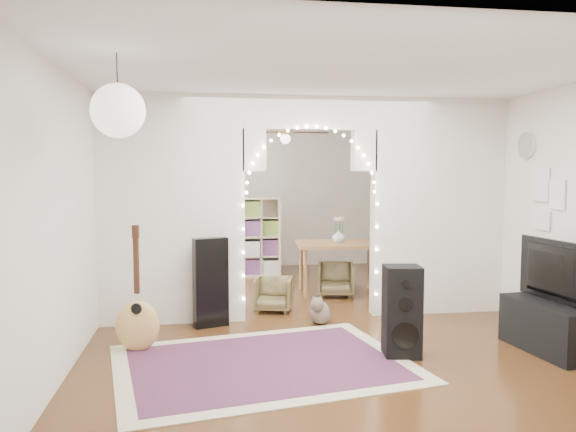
{
  "coord_description": "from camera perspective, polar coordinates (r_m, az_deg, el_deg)",
  "views": [
    {
      "loc": [
        -1.29,
        -6.72,
        1.81
      ],
      "look_at": [
        -0.22,
        0.3,
        1.23
      ],
      "focal_mm": 35.0,
      "sensor_mm": 36.0,
      "label": 1
    }
  ],
  "objects": [
    {
      "name": "floor",
      "position": [
        7.08,
        2.16,
        -10.16
      ],
      "size": [
        7.5,
        7.5,
        0.0
      ],
      "primitive_type": "plane",
      "color": "black",
      "rests_on": "ground"
    },
    {
      "name": "ceiling",
      "position": [
        6.9,
        2.23,
        12.07
      ],
      "size": [
        5.0,
        7.5,
        0.02
      ],
      "primitive_type": "cube",
      "color": "white",
      "rests_on": "wall_back"
    },
    {
      "name": "wall_back",
      "position": [
        10.56,
        -1.66,
        2.18
      ],
      "size": [
        5.0,
        0.02,
        2.7
      ],
      "primitive_type": "cube",
      "color": "silver",
      "rests_on": "floor"
    },
    {
      "name": "wall_front",
      "position": [
        3.27,
        14.74,
        -3.63
      ],
      "size": [
        5.0,
        0.02,
        2.7
      ],
      "primitive_type": "cube",
      "color": "silver",
      "rests_on": "floor"
    },
    {
      "name": "wall_left",
      "position": [
        6.84,
        -18.84,
        0.55
      ],
      "size": [
        0.02,
        7.5,
        2.7
      ],
      "primitive_type": "cube",
      "color": "silver",
      "rests_on": "floor"
    },
    {
      "name": "wall_right",
      "position": [
        7.73,
        20.72,
        0.95
      ],
      "size": [
        0.02,
        7.5,
        2.7
      ],
      "primitive_type": "cube",
      "color": "silver",
      "rests_on": "floor"
    },
    {
      "name": "divider_wall",
      "position": [
        6.85,
        2.2,
        1.44
      ],
      "size": [
        5.0,
        0.2,
        2.7
      ],
      "color": "silver",
      "rests_on": "floor"
    },
    {
      "name": "fairy_lights",
      "position": [
        6.72,
        2.41,
        2.44
      ],
      "size": [
        1.64,
        0.04,
        1.6
      ],
      "primitive_type": null,
      "color": "#FFEABF",
      "rests_on": "divider_wall"
    },
    {
      "name": "window",
      "position": [
        8.6,
        -16.57,
        2.41
      ],
      "size": [
        0.04,
        1.2,
        1.4
      ],
      "primitive_type": "cube",
      "color": "white",
      "rests_on": "wall_left"
    },
    {
      "name": "wall_clock",
      "position": [
        7.19,
        23.11,
        6.6
      ],
      "size": [
        0.03,
        0.31,
        0.31
      ],
      "primitive_type": "cylinder",
      "rotation": [
        0.0,
        1.57,
        0.0
      ],
      "color": "white",
      "rests_on": "wall_right"
    },
    {
      "name": "picture_frames",
      "position": [
        6.86,
        24.71,
        1.64
      ],
      "size": [
        0.02,
        0.5,
        0.7
      ],
      "primitive_type": null,
      "color": "white",
      "rests_on": "wall_right"
    },
    {
      "name": "paper_lantern",
      "position": [
        4.38,
        -16.89,
        10.2
      ],
      "size": [
        0.4,
        0.4,
        0.4
      ],
      "primitive_type": "sphere",
      "color": "white",
      "rests_on": "ceiling"
    },
    {
      "name": "ceiling_fan",
      "position": [
        8.83,
        -0.26,
        8.5
      ],
      "size": [
        1.1,
        1.1,
        0.3
      ],
      "primitive_type": null,
      "color": "gold",
      "rests_on": "ceiling"
    },
    {
      "name": "area_rug",
      "position": [
        5.43,
        -2.52,
        -14.74
      ],
      "size": [
        3.0,
        2.45,
        0.02
      ],
      "primitive_type": "cube",
      "rotation": [
        0.0,
        0.0,
        0.18
      ],
      "color": "maroon",
      "rests_on": "floor"
    },
    {
      "name": "guitar_case",
      "position": [
        6.58,
        -7.86,
        -6.71
      ],
      "size": [
        0.42,
        0.25,
        1.04
      ],
      "primitive_type": "cube",
      "rotation": [
        0.0,
        0.0,
        0.32
      ],
      "color": "black",
      "rests_on": "floor"
    },
    {
      "name": "acoustic_guitar",
      "position": [
        5.85,
        -15.07,
        -8.74
      ],
      "size": [
        0.46,
        0.3,
        1.08
      ],
      "rotation": [
        0.0,
        0.0,
        -0.38
      ],
      "color": "tan",
      "rests_on": "floor"
    },
    {
      "name": "tabby_cat",
      "position": [
        6.72,
        3.19,
        -9.64
      ],
      "size": [
        0.37,
        0.56,
        0.37
      ],
      "rotation": [
        0.0,
        0.0,
        -0.39
      ],
      "color": "brown",
      "rests_on": "floor"
    },
    {
      "name": "floor_speaker",
      "position": [
        5.64,
        11.5,
        -9.48
      ],
      "size": [
        0.38,
        0.35,
        0.89
      ],
      "rotation": [
        0.0,
        0.0,
        -0.13
      ],
      "color": "black",
      "rests_on": "floor"
    },
    {
      "name": "media_console",
      "position": [
        6.25,
        24.85,
        -10.23
      ],
      "size": [
        0.51,
        1.04,
        0.5
      ],
      "primitive_type": "cube",
      "rotation": [
        0.0,
        0.0,
        0.11
      ],
      "color": "black",
      "rests_on": "floor"
    },
    {
      "name": "tv",
      "position": [
        6.14,
        25.03,
        -5.17
      ],
      "size": [
        0.26,
        1.08,
        0.62
      ],
      "primitive_type": "imported",
      "rotation": [
        0.0,
        0.0,
        1.68
      ],
      "color": "black",
      "rests_on": "media_console"
    },
    {
      "name": "bookcase",
      "position": [
        9.57,
        -4.77,
        -2.12
      ],
      "size": [
        1.32,
        0.35,
        1.36
      ],
      "primitive_type": "cube",
      "rotation": [
        0.0,
        0.0,
        -0.01
      ],
      "color": "#C5B68F",
      "rests_on": "floor"
    },
    {
      "name": "dining_table",
      "position": [
        8.26,
        5.15,
        -3.2
      ],
      "size": [
        1.26,
        0.9,
        0.76
      ],
      "rotation": [
        0.0,
        0.0,
        -0.08
      ],
      "color": "brown",
      "rests_on": "floor"
    },
    {
      "name": "flower_vase",
      "position": [
        8.24,
        5.16,
        -2.04
      ],
      "size": [
        0.2,
        0.2,
        0.19
      ],
      "primitive_type": "imported",
      "rotation": [
        0.0,
        0.0,
        -0.08
      ],
      "color": "white",
      "rests_on": "dining_table"
    },
    {
      "name": "dining_chair_left",
      "position": [
        7.3,
        -1.51,
        -7.94
      ],
      "size": [
        0.57,
        0.58,
        0.43
      ],
      "primitive_type": "imported",
      "rotation": [
        0.0,
        0.0,
        -0.25
      ],
      "color": "brown",
      "rests_on": "floor"
    },
    {
      "name": "dining_chair_right",
      "position": [
        8.17,
        4.86,
        -6.44
      ],
      "size": [
        0.61,
        0.62,
        0.48
      ],
      "primitive_type": "imported",
      "rotation": [
        0.0,
        0.0,
        -0.22
      ],
      "color": "brown",
      "rests_on": "floor"
    }
  ]
}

